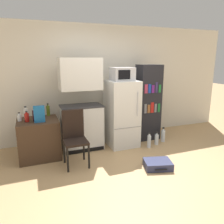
{
  "coord_description": "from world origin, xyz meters",
  "views": [
    {
      "loc": [
        -1.61,
        -2.92,
        1.86
      ],
      "look_at": [
        -0.16,
        0.85,
        0.87
      ],
      "focal_mm": 35.0,
      "sensor_mm": 36.0,
      "label": 1
    }
  ],
  "objects": [
    {
      "name": "microwave",
      "position": [
        0.23,
        1.27,
        1.55
      ],
      "size": [
        0.44,
        0.41,
        0.27
      ],
      "color": "#B7B7BC",
      "rests_on": "refrigerator"
    },
    {
      "name": "refrigerator",
      "position": [
        0.23,
        1.27,
        0.71
      ],
      "size": [
        0.62,
        0.68,
        1.42
      ],
      "color": "silver",
      "rests_on": "ground_plane"
    },
    {
      "name": "bottle_olive_oil",
      "position": [
        -1.28,
        1.52,
        0.85
      ],
      "size": [
        0.07,
        0.07,
        0.25
      ],
      "color": "#566619",
      "rests_on": "side_table"
    },
    {
      "name": "bottle_ketchup_red",
      "position": [
        -1.68,
        1.2,
        0.82
      ],
      "size": [
        0.08,
        0.08,
        0.2
      ],
      "color": "#AD1914",
      "rests_on": "side_table"
    },
    {
      "name": "water_bottle_back",
      "position": [
        0.95,
        0.98,
        0.12
      ],
      "size": [
        0.09,
        0.09,
        0.29
      ],
      "color": "silver",
      "rests_on": "ground_plane"
    },
    {
      "name": "side_table",
      "position": [
        -1.5,
        1.25,
        0.37
      ],
      "size": [
        0.74,
        0.7,
        0.74
      ],
      "color": "#422D1E",
      "rests_on": "ground_plane"
    },
    {
      "name": "kitchen_hutch",
      "position": [
        -0.63,
        1.36,
        0.87
      ],
      "size": [
        0.84,
        0.49,
        1.88
      ],
      "color": "silver",
      "rests_on": "ground_plane"
    },
    {
      "name": "water_bottle_middle",
      "position": [
        0.71,
        0.88,
        0.14
      ],
      "size": [
        0.08,
        0.08,
        0.34
      ],
      "color": "silver",
      "rests_on": "ground_plane"
    },
    {
      "name": "chair",
      "position": [
        -0.92,
        0.73,
        0.57
      ],
      "size": [
        0.4,
        0.41,
        0.99
      ],
      "rotation": [
        0.0,
        0.0,
        0.0
      ],
      "color": "black",
      "rests_on": "ground_plane"
    },
    {
      "name": "water_bottle_front",
      "position": [
        1.18,
        1.07,
        0.14
      ],
      "size": [
        0.09,
        0.09,
        0.34
      ],
      "color": "silver",
      "rests_on": "ground_plane"
    },
    {
      "name": "bottle_milk_white",
      "position": [
        -1.7,
        1.53,
        0.83
      ],
      "size": [
        0.09,
        0.09,
        0.22
      ],
      "color": "white",
      "rests_on": "side_table"
    },
    {
      "name": "bottle_wine_dark",
      "position": [
        -1.55,
        1.22,
        0.85
      ],
      "size": [
        0.07,
        0.07,
        0.25
      ],
      "color": "black",
      "rests_on": "side_table"
    },
    {
      "name": "wall_back",
      "position": [
        0.2,
        2.0,
        1.3
      ],
      "size": [
        6.4,
        0.1,
        2.61
      ],
      "color": "silver",
      "rests_on": "ground_plane"
    },
    {
      "name": "suitcase_large_flat",
      "position": [
        0.39,
        0.04,
        0.06
      ],
      "size": [
        0.54,
        0.46,
        0.13
      ],
      "rotation": [
        0.0,
        0.0,
        -0.28
      ],
      "color": "navy",
      "rests_on": "ground_plane"
    },
    {
      "name": "ground_plane",
      "position": [
        0.0,
        0.0,
        0.0
      ],
      "size": [
        24.0,
        24.0,
        0.0
      ],
      "primitive_type": "plane",
      "color": "tan"
    },
    {
      "name": "bookshelf",
      "position": [
        0.96,
        1.41,
        0.87
      ],
      "size": [
        0.52,
        0.39,
        1.73
      ],
      "color": "black",
      "rests_on": "ground_plane"
    },
    {
      "name": "bottle_clear_short",
      "position": [
        -1.81,
        1.3,
        0.81
      ],
      "size": [
        0.08,
        0.08,
        0.16
      ],
      "color": "silver",
      "rests_on": "side_table"
    },
    {
      "name": "cereal_box",
      "position": [
        -1.47,
        1.09,
        0.89
      ],
      "size": [
        0.19,
        0.07,
        0.3
      ],
      "color": "#1E66A8",
      "rests_on": "side_table"
    }
  ]
}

